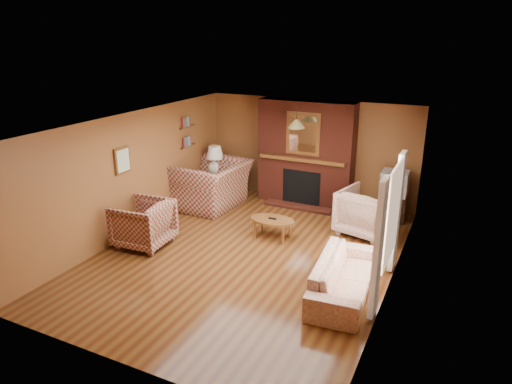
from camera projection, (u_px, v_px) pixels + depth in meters
The scene contains 20 objects.
floor at pixel (248, 254), 8.28m from camera, with size 6.50×6.50×0.00m, color #46210F.
ceiling at pixel (247, 123), 7.49m from camera, with size 6.50×6.50×0.00m, color silver.
wall_back at pixel (310, 151), 10.65m from camera, with size 6.50×6.50×0.00m, color brown.
wall_front at pixel (118, 278), 5.11m from camera, with size 6.50×6.50×0.00m, color brown.
wall_left at pixel (133, 174), 8.90m from camera, with size 6.50×6.50×0.00m, color brown.
wall_right at pixel (396, 216), 6.86m from camera, with size 6.50×6.50×0.00m, color brown.
fireplace at pixel (306, 154), 10.43m from camera, with size 2.20×0.82×2.40m.
window_right at pixel (390, 224), 6.74m from camera, with size 0.10×1.85×2.00m.
bookshelf at pixel (189, 133), 10.34m from camera, with size 0.09×0.55×0.71m.
botanical_print at pixel (122, 160), 8.52m from camera, with size 0.05×0.40×0.50m.
pendant_light at pixel (296, 124), 9.58m from camera, with size 0.36×0.36×0.48m.
plaid_loveseat at pixel (212, 184), 10.45m from camera, with size 1.60×1.40×1.04m, color maroon.
plaid_armchair at pixel (143, 223), 8.52m from camera, with size 0.93×0.96×0.87m, color maroon.
floral_sofa at pixel (344, 276), 6.96m from camera, with size 1.99×0.78×0.58m, color beige.
floral_armchair at pixel (367, 212), 8.99m from camera, with size 0.98×1.01×0.92m, color beige.
coffee_table at pixel (272, 221), 8.85m from camera, with size 0.89×0.55×0.42m.
side_table at pixel (216, 185), 11.13m from camera, with size 0.43×0.43×0.57m, color #5E3216.
table_lamp at pixel (215, 159), 10.90m from camera, with size 0.42×0.42×0.70m.
tv_stand at pixel (392, 207), 9.73m from camera, with size 0.53×0.48×0.58m, color black.
crt_tv at pixel (395, 183), 9.55m from camera, with size 0.55×0.55×0.50m.
Camera 1 is at (3.34, -6.65, 3.79)m, focal length 32.00 mm.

